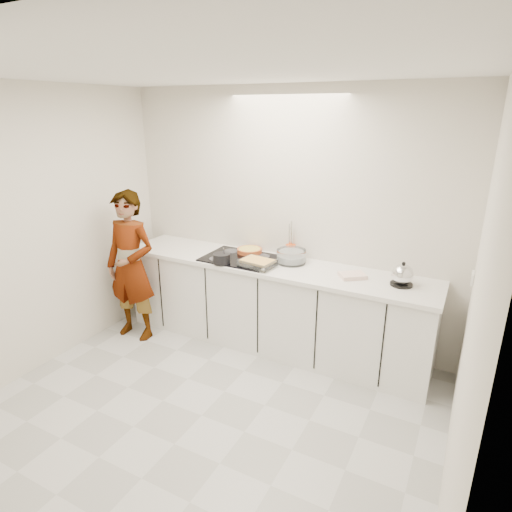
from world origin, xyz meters
The scene contains 16 objects.
floor centered at (0.00, 0.00, 0.00)m, with size 3.60×3.20×0.00m, color silver.
ceiling centered at (0.00, 0.00, 2.60)m, with size 3.60×3.20×0.00m, color white.
wall_back centered at (0.00, 1.60, 1.30)m, with size 3.60×0.00×2.60m, color beige.
wall_left centered at (-1.80, 0.00, 1.30)m, with size 0.00×3.20×2.60m, color beige.
wall_right centered at (1.80, 0.02, 1.30)m, with size 0.02×3.20×2.60m.
base_cabinets centered at (0.00, 1.28, 0.43)m, with size 3.20×0.58×0.87m, color white.
countertop centered at (0.00, 1.28, 0.89)m, with size 3.24×0.64×0.04m, color white.
hob centered at (-0.35, 1.26, 0.92)m, with size 0.72×0.54×0.01m, color black.
tart_dish centered at (-0.34, 1.45, 0.95)m, with size 0.34×0.34×0.04m.
saucepan centered at (-0.43, 1.03, 0.97)m, with size 0.17×0.17×0.16m.
baking_dish centered at (-0.07, 1.12, 0.96)m, with size 0.35×0.27×0.06m.
mixing_bowl centered at (0.17, 1.39, 0.97)m, with size 0.35×0.35×0.14m.
tea_towel centered at (0.82, 1.29, 0.93)m, with size 0.23×0.17×0.04m, color white.
kettle centered at (1.25, 1.30, 1.00)m, with size 0.25×0.25×0.22m.
utensil_crock centered at (0.09, 1.55, 0.98)m, with size 0.11×0.11×0.13m, color #D54007.
cook centered at (-1.39, 0.78, 0.80)m, with size 0.58×0.38×1.60m, color white.
Camera 1 is at (1.73, -2.34, 2.36)m, focal length 30.00 mm.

